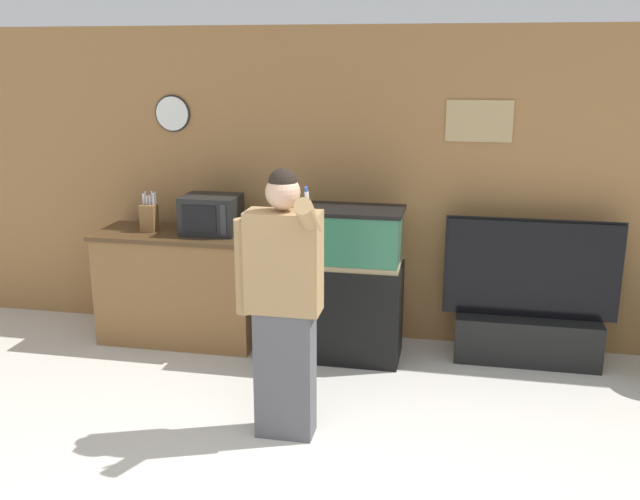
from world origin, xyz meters
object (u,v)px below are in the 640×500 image
(aquarium_on_stand, at_px, (342,283))
(tv_on_stand, at_px, (528,320))
(knife_block, at_px, (149,217))
(person_standing, at_px, (283,302))
(counter_island, at_px, (181,286))
(microwave, at_px, (211,214))

(aquarium_on_stand, xyz_separation_m, tv_on_stand, (1.46, 0.21, -0.28))
(knife_block, xyz_separation_m, person_standing, (1.50, -1.38, -0.16))
(counter_island, height_order, microwave, microwave)
(microwave, xyz_separation_m, knife_block, (-0.54, -0.03, -0.04))
(knife_block, height_order, aquarium_on_stand, knife_block)
(counter_island, xyz_separation_m, knife_block, (-0.25, 0.00, 0.59))
(microwave, xyz_separation_m, person_standing, (0.96, -1.42, -0.20))
(person_standing, bearing_deg, knife_block, 137.23)
(knife_block, height_order, tv_on_stand, knife_block)
(microwave, bearing_deg, counter_island, -173.03)
(counter_island, relative_size, aquarium_on_stand, 1.11)
(counter_island, xyz_separation_m, microwave, (0.29, 0.04, 0.63))
(aquarium_on_stand, bearing_deg, counter_island, 176.40)
(counter_island, relative_size, person_standing, 0.79)
(counter_island, height_order, tv_on_stand, tv_on_stand)
(knife_block, height_order, person_standing, person_standing)
(aquarium_on_stand, relative_size, tv_on_stand, 0.91)
(counter_island, distance_m, aquarium_on_stand, 1.41)
(tv_on_stand, bearing_deg, counter_island, -177.53)
(microwave, bearing_deg, person_standing, -55.84)
(microwave, xyz_separation_m, aquarium_on_stand, (1.11, -0.12, -0.49))
(tv_on_stand, xyz_separation_m, person_standing, (-1.61, -1.50, 0.57))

